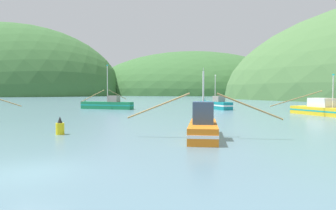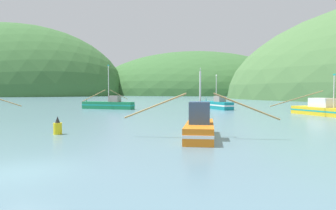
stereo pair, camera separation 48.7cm
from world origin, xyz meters
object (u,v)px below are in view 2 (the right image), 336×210
(channel_buoy, at_px, (58,127))
(fishing_boat_yellow, at_px, (329,110))
(fishing_boat_orange, at_px, (200,127))
(fishing_boat_teal, at_px, (217,105))
(fishing_boat_green, at_px, (109,105))

(channel_buoy, bearing_deg, fishing_boat_yellow, 42.43)
(fishing_boat_orange, xyz_separation_m, fishing_boat_teal, (-0.95, 35.51, 0.03))
(fishing_boat_green, height_order, fishing_boat_orange, fishing_boat_green)
(fishing_boat_green, xyz_separation_m, channel_buoy, (9.43, -31.26, -0.27))
(fishing_boat_green, bearing_deg, fishing_boat_teal, -159.29)
(fishing_boat_teal, relative_size, channel_buoy, 6.63)
(fishing_boat_yellow, distance_m, channel_buoy, 34.03)
(fishing_boat_yellow, bearing_deg, fishing_boat_green, -133.94)
(fishing_boat_teal, bearing_deg, fishing_boat_orange, 150.56)
(fishing_boat_orange, relative_size, channel_buoy, 7.85)
(fishing_boat_green, distance_m, channel_buoy, 32.65)
(fishing_boat_teal, bearing_deg, fishing_boat_yellow, -161.02)
(fishing_boat_yellow, xyz_separation_m, channel_buoy, (-25.12, -22.96, -0.21))
(channel_buoy, bearing_deg, fishing_boat_teal, 74.71)
(fishing_boat_green, height_order, fishing_boat_teal, fishing_boat_green)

